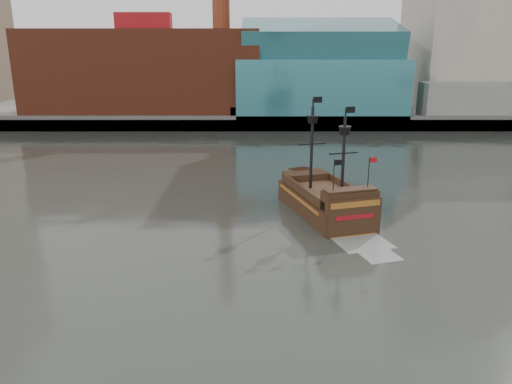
{
  "coord_description": "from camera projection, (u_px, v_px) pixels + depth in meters",
  "views": [
    {
      "loc": [
        -1.67,
        -23.62,
        14.2
      ],
      "look_at": [
        -1.63,
        11.12,
        4.0
      ],
      "focal_mm": 35.0,
      "sensor_mm": 36.0,
      "label": 1
    }
  ],
  "objects": [
    {
      "name": "ground",
      "position": [
        287.0,
        322.0,
        26.67
      ],
      "size": [
        400.0,
        400.0,
        0.0
      ],
      "primitive_type": "plane",
      "color": "#282A25",
      "rests_on": "ground"
    },
    {
      "name": "promenade_far",
      "position": [
        263.0,
        106.0,
        114.66
      ],
      "size": [
        220.0,
        60.0,
        2.0
      ],
      "primitive_type": "cube",
      "color": "slate",
      "rests_on": "ground"
    },
    {
      "name": "pirate_ship",
      "position": [
        325.0,
        203.0,
        43.54
      ],
      "size": [
        8.17,
        15.03,
        10.79
      ],
      "rotation": [
        0.0,
        0.0,
        0.29
      ],
      "color": "black",
      "rests_on": "ground"
    },
    {
      "name": "seawall",
      "position": [
        265.0,
        123.0,
        86.27
      ],
      "size": [
        220.0,
        1.0,
        2.6
      ],
      "primitive_type": "cube",
      "color": "#4C4C49",
      "rests_on": "ground"
    }
  ]
}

